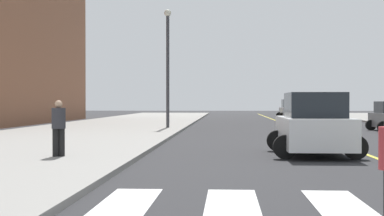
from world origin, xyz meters
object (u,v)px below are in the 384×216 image
at_px(pedestrian_walking_west, 59,126).
at_px(street_lamp, 168,58).
at_px(car_silver_second, 291,110).
at_px(car_white_third, 314,126).

distance_m(pedestrian_walking_west, street_lamp, 19.56).
distance_m(car_silver_second, pedestrian_walking_west, 41.76).
bearing_deg(street_lamp, car_white_third, -68.85).
height_order(car_silver_second, street_lamp, street_lamp).
distance_m(car_silver_second, street_lamp, 23.54).
relative_size(car_silver_second, pedestrian_walking_west, 2.74).
distance_m(car_silver_second, car_white_third, 37.96).
relative_size(car_white_third, pedestrian_walking_west, 2.80).
bearing_deg(pedestrian_walking_west, car_white_third, -3.75).
xyz_separation_m(car_silver_second, pedestrian_walking_west, (-11.19, -40.23, 0.12)).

